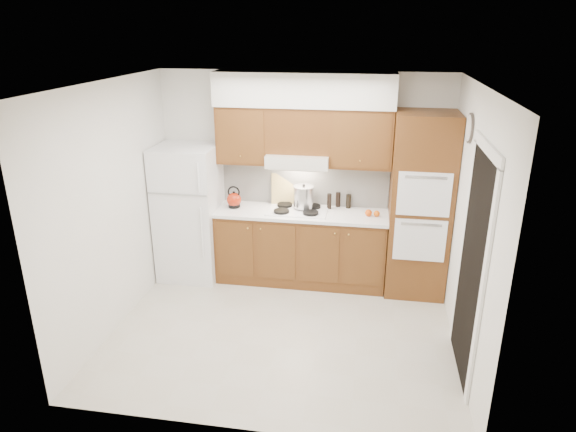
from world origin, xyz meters
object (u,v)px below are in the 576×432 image
object	(u,v)px
fridge	(190,212)
oven_cabinet	(420,206)
stock_pot	(304,197)
kettle	(234,200)

from	to	relation	value
fridge	oven_cabinet	world-z (taller)	oven_cabinet
fridge	stock_pot	size ratio (longest dim) A/B	6.62
oven_cabinet	kettle	size ratio (longest dim) A/B	11.98
fridge	kettle	size ratio (longest dim) A/B	9.36
stock_pot	kettle	bearing A→B (deg)	-174.61
fridge	kettle	world-z (taller)	fridge
fridge	oven_cabinet	size ratio (longest dim) A/B	0.78
kettle	stock_pot	distance (m)	0.88
kettle	stock_pot	bearing A→B (deg)	-7.04
fridge	stock_pot	bearing A→B (deg)	5.64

